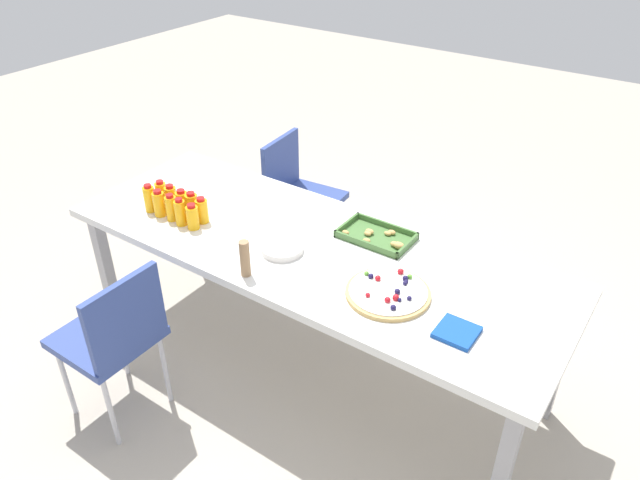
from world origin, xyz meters
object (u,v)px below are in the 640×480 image
(juice_bottle_9, at_px, (202,211))
(cardboard_tube, at_px, (245,259))
(juice_bottle_5, at_px, (161,194))
(juice_bottle_8, at_px, (192,206))
(fruit_pizza, at_px, (388,292))
(napkin_stack, at_px, (457,332))
(juice_bottle_1, at_px, (159,204))
(juice_bottle_7, at_px, (182,203))
(juice_bottle_0, at_px, (150,199))
(snack_tray, at_px, (377,237))
(juice_bottle_4, at_px, (193,217))
(juice_bottle_2, at_px, (171,208))
(chair_far_left, at_px, (297,190))
(juice_bottle_6, at_px, (171,198))
(chair_near_left, at_px, (114,334))
(juice_bottle_3, at_px, (180,212))
(party_table, at_px, (309,255))
(plate_stack, at_px, (282,249))

(juice_bottle_9, distance_m, cardboard_tube, 0.52)
(juice_bottle_5, bearing_deg, juice_bottle_8, -0.31)
(fruit_pizza, bearing_deg, napkin_stack, -10.71)
(juice_bottle_1, xyz_separation_m, juice_bottle_7, (0.08, 0.08, -0.00))
(juice_bottle_0, relative_size, snack_tray, 0.43)
(juice_bottle_1, distance_m, juice_bottle_4, 0.23)
(juice_bottle_2, distance_m, juice_bottle_4, 0.14)
(chair_far_left, height_order, juice_bottle_6, juice_bottle_6)
(chair_near_left, xyz_separation_m, juice_bottle_4, (-0.04, 0.57, 0.31))
(juice_bottle_4, relative_size, juice_bottle_9, 0.98)
(chair_near_left, bearing_deg, juice_bottle_3, 11.54)
(party_table, distance_m, plate_stack, 0.16)
(party_table, xyz_separation_m, chair_near_left, (-0.51, -0.77, -0.19))
(juice_bottle_7, bearing_deg, juice_bottle_8, -1.20)
(party_table, bearing_deg, juice_bottle_3, -161.43)
(juice_bottle_3, bearing_deg, napkin_stack, 0.85)
(juice_bottle_8, height_order, fruit_pizza, juice_bottle_8)
(cardboard_tube, bearing_deg, party_table, 76.23)
(juice_bottle_2, xyz_separation_m, plate_stack, (0.62, 0.08, -0.05))
(juice_bottle_5, bearing_deg, fruit_pizza, 0.15)
(juice_bottle_8, bearing_deg, plate_stack, 1.26)
(juice_bottle_7, bearing_deg, juice_bottle_1, -136.98)
(juice_bottle_0, height_order, juice_bottle_6, juice_bottle_0)
(juice_bottle_4, bearing_deg, fruit_pizza, 4.20)
(snack_tray, bearing_deg, juice_bottle_5, -161.92)
(juice_bottle_8, bearing_deg, juice_bottle_0, -162.51)
(juice_bottle_4, xyz_separation_m, juice_bottle_7, (-0.15, 0.07, 0.00))
(juice_bottle_0, height_order, juice_bottle_8, juice_bottle_0)
(chair_near_left, relative_size, plate_stack, 4.26)
(chair_near_left, bearing_deg, snack_tray, -36.62)
(fruit_pizza, bearing_deg, juice_bottle_9, -179.64)
(chair_near_left, relative_size, fruit_pizza, 2.35)
(chair_near_left, distance_m, napkin_stack, 1.48)
(juice_bottle_5, xyz_separation_m, plate_stack, (0.77, 0.01, -0.05))
(juice_bottle_4, xyz_separation_m, snack_tray, (0.78, 0.42, -0.05))
(juice_bottle_4, height_order, snack_tray, juice_bottle_4)
(juice_bottle_0, xyz_separation_m, plate_stack, (0.78, 0.08, -0.05))
(juice_bottle_5, relative_size, juice_bottle_8, 0.99)
(juice_bottle_5, bearing_deg, juice_bottle_3, -20.08)
(fruit_pizza, relative_size, plate_stack, 1.82)
(juice_bottle_2, bearing_deg, fruit_pizza, 3.69)
(chair_near_left, distance_m, cardboard_tube, 0.68)
(juice_bottle_2, bearing_deg, juice_bottle_1, -177.35)
(juice_bottle_3, relative_size, juice_bottle_5, 1.02)
(juice_bottle_8, height_order, snack_tray, juice_bottle_8)
(juice_bottle_5, xyz_separation_m, juice_bottle_8, (0.22, -0.00, 0.00))
(juice_bottle_0, height_order, fruit_pizza, juice_bottle_0)
(juice_bottle_0, bearing_deg, juice_bottle_1, -3.04)
(chair_near_left, xyz_separation_m, napkin_stack, (1.33, 0.58, 0.26))
(juice_bottle_2, distance_m, plate_stack, 0.63)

